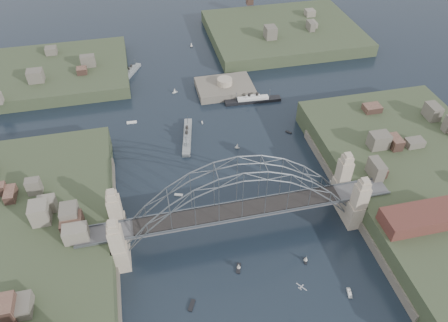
% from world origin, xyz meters
% --- Properties ---
extents(ground, '(500.00, 500.00, 0.00)m').
position_xyz_m(ground, '(0.00, 0.00, 0.00)').
color(ground, black).
rests_on(ground, ground).
extents(bridge, '(84.00, 13.80, 24.60)m').
position_xyz_m(bridge, '(0.00, 0.00, 12.32)').
color(bridge, '#545457').
rests_on(bridge, ground).
extents(shore_west, '(50.50, 90.00, 12.00)m').
position_xyz_m(shore_west, '(-57.32, 0.00, 1.97)').
color(shore_west, '#344026').
rests_on(shore_west, ground).
extents(shore_east, '(50.50, 90.00, 12.00)m').
position_xyz_m(shore_east, '(57.32, 0.00, 1.97)').
color(shore_east, '#344026').
rests_on(shore_east, ground).
extents(headland_nw, '(60.00, 45.00, 9.00)m').
position_xyz_m(headland_nw, '(-55.00, 95.00, 0.50)').
color(headland_nw, '#344026').
rests_on(headland_nw, ground).
extents(headland_ne, '(70.00, 55.00, 9.50)m').
position_xyz_m(headland_ne, '(50.00, 110.00, 0.75)').
color(headland_ne, '#344026').
rests_on(headland_ne, ground).
extents(fort_island, '(22.00, 16.00, 9.40)m').
position_xyz_m(fort_island, '(12.00, 70.00, -0.34)').
color(fort_island, '#60594D').
rests_on(fort_island, ground).
extents(wharf_shed, '(20.00, 8.00, 4.00)m').
position_xyz_m(wharf_shed, '(44.00, -14.00, 10.00)').
color(wharf_shed, '#592D26').
rests_on(wharf_shed, shore_east).
extents(finger_pier, '(4.00, 22.00, 1.40)m').
position_xyz_m(finger_pier, '(39.00, -28.00, 0.70)').
color(finger_pier, '#545457').
rests_on(finger_pier, ground).
extents(naval_cruiser_near, '(6.40, 19.89, 5.93)m').
position_xyz_m(naval_cruiser_near, '(-7.41, 43.05, 0.92)').
color(naval_cruiser_near, gray).
rests_on(naval_cruiser_near, ground).
extents(naval_cruiser_far, '(9.29, 14.42, 5.17)m').
position_xyz_m(naval_cruiser_far, '(-23.81, 91.28, 0.81)').
color(naval_cruiser_far, gray).
rests_on(naval_cruiser_far, ground).
extents(ocean_liner, '(21.91, 4.16, 5.35)m').
position_xyz_m(ocean_liner, '(20.86, 59.86, 0.83)').
color(ocean_liner, black).
rests_on(ocean_liner, ground).
extents(aeroplane, '(1.83, 2.44, 0.41)m').
position_xyz_m(aeroplane, '(7.93, -25.07, 8.27)').
color(aeroplane, '#ADAEB5').
extents(small_boat_a, '(2.66, 1.63, 0.45)m').
position_xyz_m(small_boat_a, '(-14.20, 16.82, 0.15)').
color(small_boat_a, white).
rests_on(small_boat_a, ground).
extents(small_boat_b, '(1.62, 1.49, 2.38)m').
position_xyz_m(small_boat_b, '(8.21, 34.14, 1.02)').
color(small_boat_b, white).
rests_on(small_boat_b, ground).
extents(small_boat_c, '(1.96, 3.20, 2.38)m').
position_xyz_m(small_boat_c, '(-2.96, -11.97, 0.75)').
color(small_boat_c, white).
rests_on(small_boat_c, ground).
extents(small_boat_d, '(2.11, 2.18, 0.45)m').
position_xyz_m(small_boat_d, '(28.00, 38.42, 0.15)').
color(small_boat_d, white).
rests_on(small_boat_d, ground).
extents(small_boat_e, '(3.61, 1.29, 0.45)m').
position_xyz_m(small_boat_e, '(-25.69, 56.53, 0.15)').
color(small_boat_e, white).
rests_on(small_boat_e, ground).
extents(small_boat_f, '(0.54, 1.48, 1.43)m').
position_xyz_m(small_boat_f, '(-0.75, 50.67, 0.30)').
color(small_boat_f, white).
rests_on(small_boat_f, ground).
extents(small_boat_g, '(1.54, 2.97, 1.43)m').
position_xyz_m(small_boat_g, '(21.45, -24.68, 0.28)').
color(small_boat_g, white).
rests_on(small_boat_g, ground).
extents(small_boat_h, '(2.38, 1.70, 2.38)m').
position_xyz_m(small_boat_h, '(-7.74, 72.80, 0.89)').
color(small_boat_h, white).
rests_on(small_boat_h, ground).
extents(small_boat_i, '(1.81, 2.30, 1.43)m').
position_xyz_m(small_boat_i, '(32.74, 12.19, 0.29)').
color(small_boat_i, white).
rests_on(small_boat_i, ground).
extents(small_boat_j, '(2.27, 3.23, 0.45)m').
position_xyz_m(small_boat_j, '(-16.28, -19.46, 0.15)').
color(small_boat_j, white).
rests_on(small_boat_j, ground).
extents(small_boat_k, '(1.14, 2.04, 2.38)m').
position_xyz_m(small_boat_k, '(5.16, 110.22, 0.95)').
color(small_boat_k, white).
rests_on(small_boat_k, ground).
extents(small_boat_l, '(2.69, 1.54, 0.45)m').
position_xyz_m(small_boat_l, '(-39.50, 32.82, 0.15)').
color(small_boat_l, white).
rests_on(small_boat_l, ground).
extents(small_boat_m, '(1.31, 2.12, 2.38)m').
position_xyz_m(small_boat_m, '(14.44, -13.63, 0.94)').
color(small_boat_m, white).
rests_on(small_boat_m, ground).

